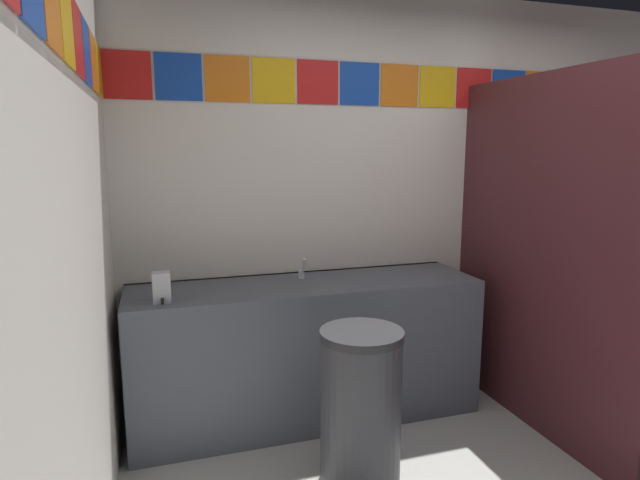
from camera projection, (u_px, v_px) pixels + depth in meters
name	position (u px, v px, depth m)	size (l,w,h in m)	color
wall_back	(412.00, 195.00, 3.60)	(3.87, 0.09, 2.62)	silver
wall_side	(46.00, 266.00, 1.42)	(0.09, 3.32, 2.62)	silver
vanity_counter	(307.00, 349.00, 3.19)	(2.07, 0.58, 0.84)	#4C515B
faucet_center	(302.00, 271.00, 3.20)	(0.04, 0.10, 0.14)	silver
soap_dispenser	(162.00, 288.00, 2.71)	(0.09, 0.09, 0.16)	#B7BABF
stall_divider	(597.00, 264.00, 2.81)	(0.92, 1.54, 2.04)	#471E23
toilet	(567.00, 343.00, 3.63)	(0.39, 0.49, 0.74)	white
trash_bin	(361.00, 407.00, 2.56)	(0.40, 0.40, 0.78)	#333338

